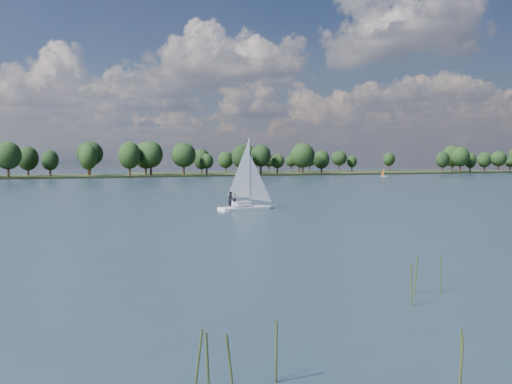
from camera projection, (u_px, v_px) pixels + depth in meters
ground at (124, 189)px, 124.43m from camera, size 700.00×700.00×0.00m
far_shore at (46, 177)px, 222.80m from camera, size 660.00×40.00×1.50m
far_shore_back at (315, 172)px, 341.00m from camera, size 220.00×30.00×1.40m
sailboat at (245, 189)px, 70.87m from camera, size 7.38×2.84×9.46m
dinghy_orange at (384, 174)px, 239.01m from camera, size 2.79×1.65×4.19m
treeline at (21, 157)px, 214.86m from camera, size 562.82×73.77×17.13m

